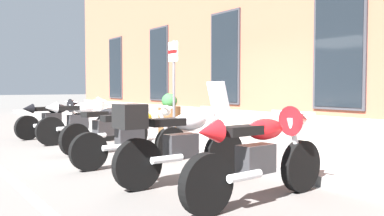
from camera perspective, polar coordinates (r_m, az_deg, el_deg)
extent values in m
plane|color=#565451|center=(8.33, -2.48, -6.06)|extent=(140.00, 140.00, 0.00)
cube|color=slate|center=(9.12, 4.99, -4.85)|extent=(31.27, 2.79, 0.14)
cube|color=silver|center=(7.19, -24.87, -7.71)|extent=(31.27, 0.12, 0.01)
cube|color=brown|center=(13.12, 23.05, 13.05)|extent=(25.27, 7.43, 7.33)
cube|color=gray|center=(10.00, 11.00, -2.59)|extent=(25.27, 0.10, 0.70)
cube|color=#2D2D33|center=(17.54, -10.49, 5.45)|extent=(1.22, 0.06, 2.52)
cube|color=black|center=(17.52, -10.58, 5.45)|extent=(1.10, 0.03, 2.40)
cube|color=#2D2D33|center=(14.32, -4.58, 6.09)|extent=(1.22, 0.06, 2.52)
cube|color=black|center=(14.30, -4.69, 6.09)|extent=(1.10, 0.03, 2.40)
cube|color=#2D2D33|center=(11.34, 4.60, 6.94)|extent=(1.22, 0.06, 2.52)
cube|color=black|center=(11.32, 4.48, 6.95)|extent=(1.10, 0.03, 2.40)
cube|color=#2D2D33|center=(8.84, 19.65, 7.95)|extent=(1.22, 0.06, 2.52)
cube|color=black|center=(8.81, 19.54, 7.97)|extent=(1.10, 0.03, 2.40)
cylinder|color=black|center=(11.50, -15.48, -2.18)|extent=(0.23, 0.62, 0.61)
cylinder|color=black|center=(10.88, -21.81, -2.56)|extent=(0.23, 0.62, 0.61)
cylinder|color=silver|center=(11.43, -15.93, -0.99)|extent=(0.13, 0.31, 0.62)
cube|color=#28282B|center=(11.14, -18.80, -1.46)|extent=(0.30, 0.47, 0.32)
ellipsoid|color=black|center=(11.19, -18.14, -0.10)|extent=(0.35, 0.56, 0.24)
cube|color=black|center=(11.02, -19.90, -0.12)|extent=(0.31, 0.51, 0.10)
cylinder|color=silver|center=(11.38, -16.31, 0.83)|extent=(0.62, 0.15, 0.04)
cylinder|color=silver|center=(10.91, -19.92, -2.25)|extent=(0.17, 0.46, 0.09)
cone|color=black|center=(11.44, -15.73, 0.34)|extent=(0.42, 0.40, 0.36)
cone|color=black|center=(10.86, -21.76, -0.09)|extent=(0.28, 0.30, 0.24)
cylinder|color=black|center=(10.15, -11.66, -2.68)|extent=(0.15, 0.65, 0.64)
cylinder|color=black|center=(9.66, -18.97, -3.06)|extent=(0.15, 0.65, 0.64)
cylinder|color=silver|center=(10.08, -12.19, -1.17)|extent=(0.08, 0.33, 0.67)
cube|color=#28282B|center=(9.85, -15.51, -1.84)|extent=(0.24, 0.45, 0.32)
ellipsoid|color=silver|center=(9.88, -14.72, 0.01)|extent=(0.28, 0.53, 0.24)
cube|color=black|center=(9.75, -16.79, 0.00)|extent=(0.24, 0.49, 0.10)
cylinder|color=silver|center=(10.03, -12.63, 1.04)|extent=(0.62, 0.06, 0.04)
cylinder|color=silver|center=(9.64, -16.90, -2.74)|extent=(0.11, 0.45, 0.09)
cone|color=silver|center=(10.09, -11.95, 0.49)|extent=(0.37, 0.35, 0.36)
cone|color=silver|center=(9.62, -18.90, 0.05)|extent=(0.25, 0.27, 0.24)
cylinder|color=black|center=(8.84, -7.89, -3.53)|extent=(0.25, 0.63, 0.62)
cylinder|color=black|center=(8.03, -15.85, -4.26)|extent=(0.25, 0.63, 0.62)
cylinder|color=silver|center=(8.75, -8.41, -1.95)|extent=(0.14, 0.32, 0.63)
cube|color=#28282B|center=(8.36, -11.97, -2.69)|extent=(0.31, 0.48, 0.32)
ellipsoid|color=black|center=(8.43, -11.15, -0.79)|extent=(0.37, 0.56, 0.24)
cube|color=black|center=(8.21, -13.30, -0.83)|extent=(0.32, 0.52, 0.10)
cylinder|color=silver|center=(8.68, -8.84, 0.46)|extent=(0.61, 0.17, 0.04)
cylinder|color=silver|center=(8.11, -13.21, -3.80)|extent=(0.19, 0.46, 0.09)
sphere|color=silver|center=(8.73, -8.43, 0.02)|extent=(0.18, 0.18, 0.18)
cylinder|color=black|center=(7.27, -2.92, -4.97)|extent=(0.13, 0.60, 0.60)
cylinder|color=black|center=(6.58, -14.08, -5.87)|extent=(0.13, 0.60, 0.60)
cylinder|color=silver|center=(7.18, -3.60, -2.90)|extent=(0.08, 0.32, 0.66)
cube|color=#28282B|center=(6.85, -8.60, -3.96)|extent=(0.23, 0.45, 0.32)
ellipsoid|color=gold|center=(6.89, -7.51, -1.34)|extent=(0.27, 0.53, 0.24)
cube|color=black|center=(6.71, -10.37, -1.38)|extent=(0.23, 0.49, 0.10)
cylinder|color=silver|center=(7.11, -4.15, 0.18)|extent=(0.62, 0.05, 0.04)
cylinder|color=silver|center=(6.63, -10.43, -5.34)|extent=(0.10, 0.45, 0.09)
sphere|color=silver|center=(7.16, -3.61, -0.36)|extent=(0.18, 0.18, 0.18)
cylinder|color=black|center=(6.04, 4.46, -6.32)|extent=(0.14, 0.66, 0.66)
cylinder|color=black|center=(5.23, -7.54, -7.75)|extent=(0.14, 0.66, 0.66)
cylinder|color=silver|center=(5.93, 3.73, -3.80)|extent=(0.08, 0.33, 0.67)
cube|color=#28282B|center=(5.55, -1.53, -5.24)|extent=(0.23, 0.45, 0.32)
ellipsoid|color=#B7BABF|center=(5.60, -0.27, -1.88)|extent=(0.28, 0.53, 0.24)
cube|color=black|center=(5.38, -3.55, -1.97)|extent=(0.24, 0.49, 0.10)
cylinder|color=silver|center=(5.85, 3.15, -0.01)|extent=(0.62, 0.06, 0.04)
cylinder|color=silver|center=(5.30, -3.47, -7.04)|extent=(0.10, 0.45, 0.09)
cube|color=#B2BCC6|center=(5.88, 3.60, 1.75)|extent=(0.36, 0.15, 0.40)
cube|color=black|center=(5.11, -8.57, -1.13)|extent=(0.37, 0.33, 0.30)
cylinder|color=black|center=(5.30, 14.82, -7.78)|extent=(0.17, 0.65, 0.64)
cylinder|color=black|center=(4.18, 2.04, -10.55)|extent=(0.17, 0.65, 0.64)
cylinder|color=silver|center=(5.18, 14.20, -4.94)|extent=(0.10, 0.33, 0.68)
cube|color=#28282B|center=(4.64, 8.82, -6.97)|extent=(0.25, 0.46, 0.32)
ellipsoid|color=red|center=(4.71, 10.07, -2.91)|extent=(0.30, 0.54, 0.24)
cube|color=black|center=(4.43, 6.85, -3.11)|extent=(0.26, 0.50, 0.10)
cylinder|color=silver|center=(5.08, 13.72, -0.61)|extent=(0.62, 0.09, 0.04)
cylinder|color=silver|center=(4.37, 7.31, -9.31)|extent=(0.13, 0.46, 0.09)
cone|color=red|center=(5.19, 14.57, -1.65)|extent=(0.39, 0.37, 0.36)
cone|color=red|center=(4.11, 2.27, -3.29)|extent=(0.26, 0.28, 0.24)
cylinder|color=#4C4C51|center=(9.35, -2.52, 2.55)|extent=(0.06, 0.06, 2.21)
cube|color=white|center=(9.37, -2.63, 7.79)|extent=(0.36, 0.03, 0.44)
cube|color=red|center=(9.37, -2.71, 7.79)|extent=(0.36, 0.01, 0.08)
cylinder|color=brown|center=(10.59, -3.13, -1.59)|extent=(0.58, 0.58, 0.67)
cylinder|color=black|center=(10.59, -3.13, -1.59)|extent=(0.61, 0.61, 0.04)
sphere|color=#28602D|center=(10.57, -3.14, 0.97)|extent=(0.40, 0.40, 0.40)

